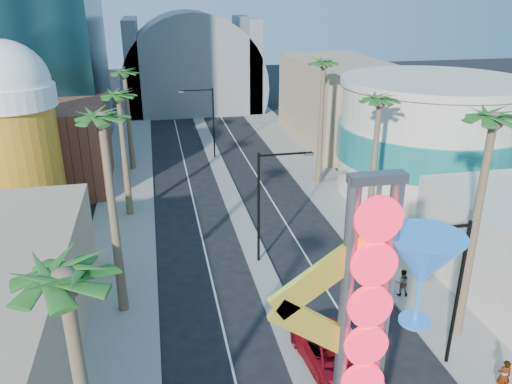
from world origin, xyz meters
name	(u,v)px	position (x,y,z in m)	size (l,w,h in m)	color
sidewalk_west	(126,193)	(-9.50, 35.00, 0.07)	(5.00, 100.00, 0.15)	gray
sidewalk_east	(320,179)	(9.50, 35.00, 0.07)	(5.00, 100.00, 0.15)	gray
median	(222,175)	(0.00, 38.00, 0.07)	(1.60, 84.00, 0.15)	gray
brick_filler_west	(52,148)	(-16.00, 38.00, 4.00)	(10.00, 10.00, 8.00)	brown
filler_east	(338,102)	(16.00, 48.00, 5.00)	(10.00, 20.00, 10.00)	tan
beer_mug	(13,130)	(-17.00, 30.00, 7.84)	(7.00, 7.00, 14.50)	#AB6C16
turquoise_building	(429,138)	(18.00, 30.00, 5.25)	(16.60, 16.60, 10.60)	#BDB2A0
canopy	(192,81)	(0.00, 72.00, 4.31)	(22.00, 16.00, 22.00)	slate
neon_sign	(387,318)	(0.82, 2.96, 7.31)	(6.53, 2.60, 12.55)	gray
streetlight_0	(267,197)	(0.55, 20.00, 4.88)	(3.79, 0.25, 8.00)	black
streetlight_1	(208,117)	(-0.55, 44.00, 4.88)	(3.79, 0.25, 8.00)	black
streetlight_2	(451,283)	(6.72, 8.00, 4.83)	(3.45, 0.25, 8.00)	black
palm_0	(68,302)	(-9.00, 2.00, 9.93)	(2.40, 2.40, 11.70)	brown
palm_1	(104,133)	(-9.00, 16.00, 10.82)	(2.40, 2.40, 12.70)	brown
palm_2	(119,104)	(-9.00, 30.00, 9.48)	(2.40, 2.40, 11.20)	brown
palm_3	(125,80)	(-9.00, 42.00, 9.48)	(2.40, 2.40, 11.20)	brown
palm_5	(491,137)	(9.00, 10.00, 11.27)	(2.40, 2.40, 13.20)	brown
palm_6	(379,110)	(9.00, 22.00, 9.93)	(2.40, 2.40, 11.70)	brown
palm_7	(324,72)	(9.00, 34.00, 10.82)	(2.40, 2.40, 12.70)	brown
red_pickup	(333,356)	(1.40, 8.82, 0.80)	(2.67, 5.79, 1.61)	maroon
pedestrian_a	(504,376)	(8.58, 5.63, 1.03)	(0.64, 0.42, 1.76)	gray
pedestrian_b	(402,283)	(7.73, 14.01, 1.02)	(0.85, 0.66, 1.75)	gray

